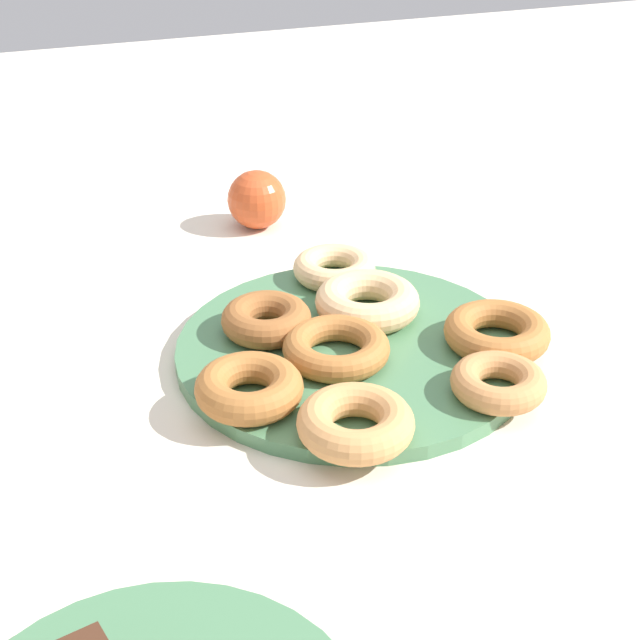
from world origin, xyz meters
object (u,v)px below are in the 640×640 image
donut_2 (266,319)px  donut_5 (498,382)px  donut_0 (367,301)px  donut_4 (336,348)px  donut_6 (249,388)px  apple (259,199)px  donut_plate (352,350)px  donut_1 (497,332)px  donut_3 (356,423)px  donut_7 (334,268)px

donut_2 → donut_5: size_ratio=1.05×
donut_0 → donut_2: (0.00, 0.10, -0.00)m
donut_0 → donut_4: 0.08m
donut_4 → donut_6: bearing=112.2°
donut_5 → apple: 0.41m
donut_plate → donut_1: (-0.04, -0.12, 0.02)m
donut_5 → donut_4: bearing=48.3°
donut_2 → donut_6: 0.11m
donut_4 → donut_2: bearing=33.5°
donut_4 → donut_0: bearing=-40.8°
donut_4 → donut_6: 0.09m
donut_3 → donut_2: bearing=5.9°
donut_plate → donut_5: bearing=-144.1°
donut_plate → donut_3: size_ratio=3.48×
donut_4 → apple: size_ratio=1.39×
donut_0 → apple: bearing=6.5°
donut_1 → donut_plate: bearing=69.7°
donut_1 → donut_0: bearing=45.2°
donut_1 → donut_3: bearing=116.7°
apple → donut_5: bearing=-169.0°
donut_7 → donut_0: bearing=-177.9°
donut_3 → apple: apple is taller
donut_plate → donut_5: size_ratio=4.01×
donut_3 → apple: (0.42, -0.05, 0.01)m
donut_5 → apple: size_ratio=1.17×
donut_plate → donut_7: size_ratio=3.82×
donut_2 → apple: apple is taller
donut_3 → donut_4: 0.11m
donut_0 → donut_6: size_ratio=1.11×
donut_2 → apple: size_ratio=1.22×
donut_0 → donut_6: bearing=124.8°
donut_0 → donut_4: donut_0 is taller
donut_6 → donut_7: 0.22m
donut_5 → apple: (0.41, 0.08, 0.01)m
donut_1 → apple: 0.36m
donut_1 → donut_3: 0.18m
donut_plate → donut_0: 0.06m
donut_7 → apple: size_ratio=1.23×
donut_plate → donut_7: bearing=-13.1°
apple → donut_6: bearing=162.3°
donut_2 → donut_3: same height
donut_3 → apple: 0.42m
donut_0 → donut_1: donut_0 is taller
donut_0 → donut_6: 0.17m
donut_3 → donut_7: bearing=-16.9°
apple → donut_0: bearing=-173.5°
donut_6 → donut_4: bearing=-67.8°
donut_3 → donut_6: (0.07, 0.06, -0.00)m
donut_4 → donut_7: bearing=-19.7°
donut_0 → donut_7: size_ratio=1.19×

